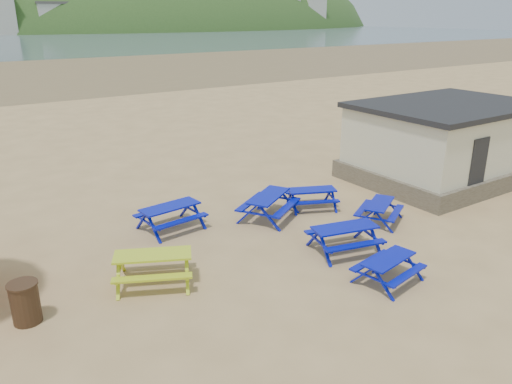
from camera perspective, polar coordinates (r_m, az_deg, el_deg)
ground at (r=14.90m, az=-1.34°, el=-6.28°), size 400.00×400.00×0.00m
picnic_table_blue_a at (r=16.16m, az=-9.73°, el=-2.88°), size 2.05×1.73×0.79m
picnic_table_blue_b at (r=17.79m, az=6.37°, el=-0.73°), size 2.07×1.90×0.70m
picnic_table_blue_c at (r=16.77m, az=1.44°, el=-1.68°), size 2.50×2.38×0.82m
picnic_table_blue_d at (r=14.68m, az=10.05°, el=-5.31°), size 2.18×1.91×0.79m
picnic_table_blue_e at (r=13.37m, az=14.85°, el=-8.59°), size 1.81×1.56×0.68m
picnic_table_blue_f at (r=16.98m, az=13.88°, el=-2.26°), size 2.05×1.93×0.68m
picnic_table_yellow at (r=13.13m, az=-11.62°, el=-8.52°), size 2.42×2.25×0.81m
litter_bin at (r=12.42m, az=-24.88°, el=-11.37°), size 0.66×0.66×0.98m
amenity_block at (r=22.10m, az=20.81°, el=5.46°), size 7.40×5.40×3.15m
headland_town at (r=260.36m, az=-12.35°, el=15.68°), size 264.00×144.00×108.00m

